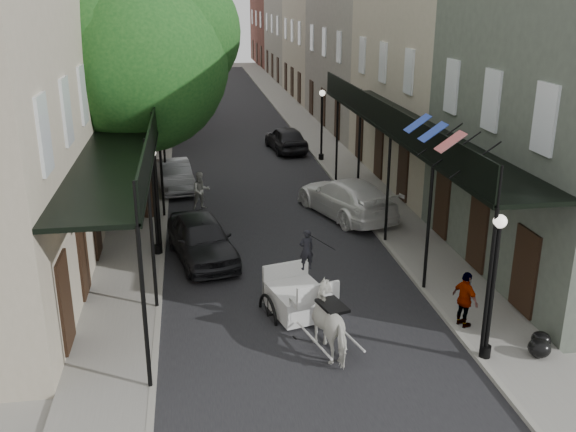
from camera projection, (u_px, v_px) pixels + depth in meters
name	position (u px, v px, depth m)	size (l,w,h in m)	color
ground	(307.00, 333.00, 17.13)	(140.00, 140.00, 0.00)	gray
road	(242.00, 156.00, 35.79)	(8.00, 90.00, 0.01)	black
sidewalk_left	(151.00, 158.00, 35.05)	(2.20, 90.00, 0.12)	gray
sidewalk_right	(329.00, 151.00, 36.50)	(2.20, 90.00, 0.12)	gray
building_row_left	(97.00, 47.00, 42.14)	(5.00, 80.00, 10.50)	#AEA28B
building_row_right	(351.00, 44.00, 44.63)	(5.00, 80.00, 10.50)	gray
gallery_left	(131.00, 136.00, 21.61)	(2.20, 18.05, 4.88)	black
gallery_right	(404.00, 127.00, 23.00)	(2.20, 18.05, 4.88)	black
tree_near	(148.00, 53.00, 23.88)	(7.31, 6.80, 9.63)	#382619
tree_far	(160.00, 43.00, 37.15)	(6.45, 6.00, 8.61)	#382619
lamppost_right_near	(493.00, 286.00, 15.19)	(0.32, 0.32, 3.71)	black
lamppost_left	(155.00, 200.00, 21.46)	(0.32, 0.32, 3.71)	black
lamppost_right_far	(322.00, 124.00, 33.84)	(0.32, 0.32, 3.71)	black
horse	(334.00, 323.00, 16.00)	(0.89, 1.96, 1.65)	silver
carriage	(292.00, 274.00, 18.15)	(2.07, 2.70, 2.76)	black
pedestrian_walking	(201.00, 191.00, 26.73)	(0.77, 0.60, 1.59)	#AFB0A6
pedestrian_sidewalk_left	(133.00, 147.00, 33.86)	(1.03, 0.59, 1.59)	gray
pedestrian_sidewalk_right	(465.00, 300.00, 17.03)	(0.92, 0.38, 1.56)	gray
car_left_near	(202.00, 238.00, 21.66)	(1.78, 4.44, 1.51)	black
car_left_mid	(175.00, 176.00, 29.45)	(1.40, 4.01, 1.32)	#98979C
car_left_far	(191.00, 105.00, 47.48)	(2.41, 5.24, 1.46)	black
car_right_near	(346.00, 197.00, 25.94)	(2.16, 5.32, 1.54)	white
car_right_far	(286.00, 139.00, 36.60)	(1.71, 4.25, 1.45)	black
trash_bags	(540.00, 345.00, 15.93)	(0.82, 0.97, 0.47)	black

